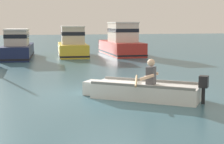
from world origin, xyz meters
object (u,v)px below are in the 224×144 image
moored_boat_yellow (73,45)px  moored_boat_red (121,43)px  rowboat_with_person (143,90)px  moored_boat_navy (18,47)px

moored_boat_yellow → moored_boat_red: bearing=3.4°
rowboat_with_person → moored_boat_navy: size_ratio=0.57×
moored_boat_navy → moored_boat_yellow: (3.58, 0.49, 0.06)m
moored_boat_navy → moored_boat_yellow: moored_boat_yellow is taller
moored_boat_navy → moored_boat_red: 7.11m
moored_boat_red → rowboat_with_person: bearing=-103.4°
moored_boat_navy → rowboat_with_person: bearing=-75.1°
rowboat_with_person → moored_boat_red: (3.42, 14.40, 0.59)m
moored_boat_navy → moored_boat_red: moored_boat_red is taller
moored_boat_yellow → moored_boat_red: moored_boat_red is taller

